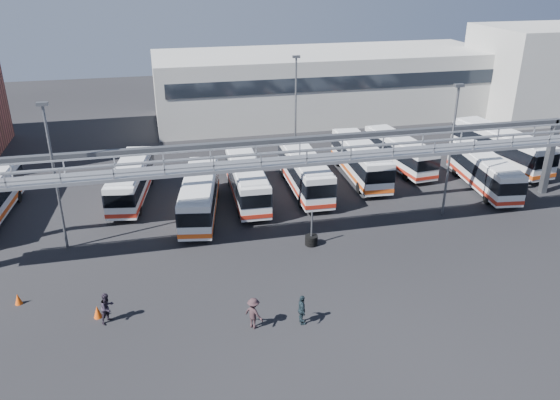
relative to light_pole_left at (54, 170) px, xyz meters
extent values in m
plane|color=black|center=(16.00, -8.00, -5.73)|extent=(140.00, 140.00, 0.00)
cube|color=#989BA0|center=(16.00, -3.00, 0.37)|extent=(50.00, 1.80, 0.22)
cube|color=#989BA0|center=(16.00, -3.85, 1.32)|extent=(50.00, 0.10, 0.10)
cube|color=#989BA0|center=(16.00, -2.15, 1.32)|extent=(50.00, 0.10, 0.10)
cube|color=#4C4F54|center=(16.00, 1.00, 0.57)|extent=(45.00, 0.50, 0.35)
cube|color=#9E9E99|center=(28.00, 30.00, -1.73)|extent=(42.00, 14.00, 8.00)
cube|color=#B2B2AD|center=(54.00, 24.00, -0.23)|extent=(14.00, 12.00, 11.00)
cylinder|color=#4C4F54|center=(0.00, 0.00, -0.73)|extent=(0.18, 0.18, 10.00)
cube|color=#4C4F54|center=(0.00, 0.00, 4.37)|extent=(0.70, 0.35, 0.22)
cylinder|color=#4C4F54|center=(28.00, -1.00, -0.73)|extent=(0.18, 0.18, 10.00)
cube|color=#4C4F54|center=(28.00, -1.00, 4.37)|extent=(0.70, 0.35, 0.22)
cylinder|color=#4C4F54|center=(20.00, 14.00, -0.73)|extent=(0.18, 0.18, 10.00)
cube|color=#4C4F54|center=(20.00, 14.00, 4.37)|extent=(0.70, 0.35, 0.22)
cylinder|color=black|center=(-4.80, 9.17, -5.24)|extent=(0.36, 0.99, 0.98)
cube|color=silver|center=(4.36, 7.65, -4.05)|extent=(3.87, 10.33, 2.52)
cube|color=black|center=(4.36, 7.65, -3.75)|extent=(3.94, 10.40, 1.01)
cube|color=#A42214|center=(4.36, 7.65, -4.95)|extent=(3.93, 10.39, 0.32)
cube|color=silver|center=(4.36, 7.65, -2.72)|extent=(3.48, 9.30, 0.15)
cylinder|color=black|center=(2.83, 4.62, -5.27)|extent=(0.42, 0.95, 0.92)
cylinder|color=black|center=(4.86, 4.30, -5.27)|extent=(0.42, 0.95, 0.92)
cylinder|color=black|center=(3.86, 11.00, -5.27)|extent=(0.42, 0.95, 0.92)
cylinder|color=black|center=(5.89, 10.67, -5.27)|extent=(0.42, 0.95, 0.92)
cube|color=silver|center=(9.55, 3.17, -4.01)|extent=(4.13, 10.59, 2.59)
cube|color=black|center=(9.55, 3.17, -3.71)|extent=(4.20, 10.66, 1.03)
cube|color=#CE4913|center=(9.55, 3.17, -4.93)|extent=(4.19, 10.65, 0.33)
cube|color=silver|center=(9.55, 3.17, -2.64)|extent=(3.72, 9.53, 0.15)
cylinder|color=black|center=(7.93, 0.10, -5.26)|extent=(0.44, 0.98, 0.94)
cylinder|color=black|center=(10.00, -0.27, -5.26)|extent=(0.44, 0.98, 0.94)
cylinder|color=black|center=(9.09, 6.61, -5.26)|extent=(0.44, 0.98, 0.94)
cylinder|color=black|center=(11.17, 6.24, -5.26)|extent=(0.44, 0.98, 0.94)
cube|color=silver|center=(13.60, 5.36, -4.02)|extent=(2.68, 10.35, 2.57)
cube|color=black|center=(13.60, 5.36, -3.72)|extent=(2.74, 10.41, 1.03)
cube|color=#A42214|center=(13.60, 5.36, -4.93)|extent=(2.73, 10.40, 0.33)
cube|color=silver|center=(13.60, 5.36, -2.66)|extent=(2.41, 9.31, 0.15)
cylinder|color=black|center=(12.44, 2.11, -5.26)|extent=(0.31, 0.94, 0.93)
cylinder|color=black|center=(14.53, 2.04, -5.26)|extent=(0.31, 0.94, 0.93)
cylinder|color=black|center=(12.66, 8.68, -5.26)|extent=(0.31, 0.94, 0.93)
cylinder|color=black|center=(14.75, 8.61, -5.26)|extent=(0.31, 0.94, 0.93)
cube|color=silver|center=(18.73, 6.10, -3.96)|extent=(2.75, 10.71, 2.66)
cube|color=black|center=(18.73, 6.10, -3.65)|extent=(2.81, 10.77, 1.06)
cube|color=#A42214|center=(18.73, 6.10, -4.91)|extent=(2.80, 10.76, 0.34)
cube|color=silver|center=(18.73, 6.10, -2.55)|extent=(2.48, 9.64, 0.15)
cylinder|color=black|center=(17.53, 2.73, -5.24)|extent=(0.32, 0.98, 0.97)
cylinder|color=black|center=(19.71, 2.66, -5.24)|extent=(0.32, 0.98, 0.97)
cylinder|color=black|center=(17.75, 9.54, -5.24)|extent=(0.32, 0.98, 0.97)
cylinder|color=black|center=(19.92, 9.47, -5.24)|extent=(0.32, 0.98, 0.97)
cube|color=silver|center=(24.47, 7.87, -3.94)|extent=(3.09, 10.91, 2.70)
cube|color=black|center=(24.47, 7.87, -3.62)|extent=(3.15, 10.97, 1.08)
cube|color=#CE4913|center=(24.47, 7.87, -4.89)|extent=(3.14, 10.96, 0.34)
cube|color=silver|center=(24.47, 7.87, -2.51)|extent=(2.78, 9.82, 0.16)
cylinder|color=black|center=(23.16, 4.49, -5.24)|extent=(0.35, 1.00, 0.98)
cylinder|color=black|center=(25.37, 4.36, -5.24)|extent=(0.35, 1.00, 0.98)
cylinder|color=black|center=(23.57, 11.38, -5.24)|extent=(0.35, 1.00, 0.98)
cylinder|color=black|center=(25.78, 11.25, -5.24)|extent=(0.35, 1.00, 0.98)
cube|color=silver|center=(29.01, 9.51, -4.08)|extent=(3.22, 10.11, 2.48)
cube|color=black|center=(29.01, 9.51, -3.79)|extent=(3.29, 10.17, 0.99)
cube|color=#A42214|center=(29.01, 9.51, -4.96)|extent=(3.28, 10.16, 0.32)
cube|color=silver|center=(29.01, 9.51, -2.77)|extent=(2.90, 9.10, 0.14)
cylinder|color=black|center=(28.32, 6.25, -5.28)|extent=(0.36, 0.93, 0.90)
cylinder|color=black|center=(30.33, 6.44, -5.28)|extent=(0.36, 0.93, 0.90)
cylinder|color=black|center=(27.69, 12.57, -5.28)|extent=(0.36, 0.93, 0.90)
cylinder|color=black|center=(29.70, 12.77, -5.28)|extent=(0.36, 0.93, 0.90)
cube|color=silver|center=(33.89, 3.01, -4.06)|extent=(3.50, 10.23, 2.51)
cube|color=black|center=(33.89, 3.01, -3.77)|extent=(3.57, 10.30, 1.00)
cube|color=#A42214|center=(33.89, 3.01, -4.95)|extent=(3.56, 10.29, 0.32)
cube|color=silver|center=(33.89, 3.01, -2.74)|extent=(3.15, 9.21, 0.15)
cylinder|color=black|center=(32.48, -0.04, -5.27)|extent=(0.38, 0.94, 0.91)
cylinder|color=black|center=(34.51, -0.30, -5.27)|extent=(0.38, 0.94, 0.91)
cylinder|color=black|center=(33.28, 6.32, -5.27)|extent=(0.38, 0.94, 0.91)
cylinder|color=black|center=(35.30, 6.07, -5.27)|extent=(0.38, 0.94, 0.91)
cube|color=silver|center=(38.75, 7.95, -3.82)|extent=(4.07, 11.76, 2.88)
cube|color=black|center=(38.75, 7.95, -3.48)|extent=(4.14, 11.83, 1.15)
cube|color=#CE4913|center=(38.75, 7.95, -4.84)|extent=(4.13, 11.82, 0.37)
cube|color=silver|center=(38.75, 7.95, -2.29)|extent=(3.67, 10.58, 0.17)
cylinder|color=black|center=(38.04, 4.15, -5.20)|extent=(0.45, 1.08, 1.05)
cylinder|color=black|center=(40.40, 4.45, -5.20)|extent=(0.45, 1.08, 1.05)
cylinder|color=black|center=(37.10, 11.46, -5.20)|extent=(0.45, 1.08, 1.05)
cylinder|color=black|center=(39.45, 11.76, -5.20)|extent=(0.45, 1.08, 1.05)
imported|color=#261F2B|center=(3.23, -9.47, -4.83)|extent=(1.09, 1.10, 1.80)
imported|color=#312124|center=(10.90, -11.80, -4.82)|extent=(1.26, 1.33, 1.81)
imported|color=#19262D|center=(13.50, -12.07, -4.85)|extent=(0.45, 1.04, 1.76)
cone|color=#DB4A0C|center=(-1.94, -6.52, -5.39)|extent=(0.44, 0.44, 0.68)
cone|color=#DB4A0C|center=(2.61, -8.92, -5.36)|extent=(0.58, 0.58, 0.73)
cylinder|color=black|center=(16.56, -3.50, -5.60)|extent=(0.89, 0.89, 0.21)
cylinder|color=black|center=(16.56, -3.50, -5.37)|extent=(0.89, 0.89, 0.21)
cylinder|color=black|center=(16.56, -3.50, -5.13)|extent=(0.89, 0.89, 0.21)
cylinder|color=#4C4F54|center=(16.56, -3.50, -4.45)|extent=(0.13, 0.13, 2.55)
camera|label=1|loc=(6.68, -35.78, 12.46)|focal=35.00mm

